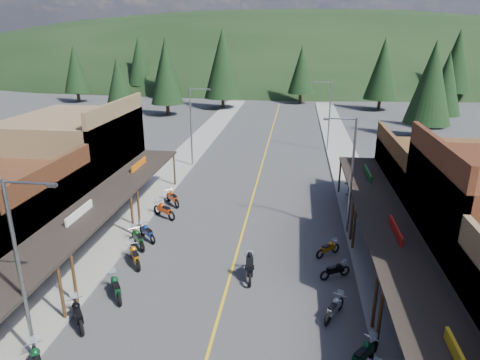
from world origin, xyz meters
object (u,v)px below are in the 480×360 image
(pine_9, at_px, (446,84))
(bike_east_7, at_px, (334,307))
(shop_west_3, at_px, (77,160))
(pine_2, at_px, (222,64))
(streetlight_2, at_px, (350,171))
(bike_west_6, at_px, (78,314))
(pine_0, at_px, (75,69))
(bike_west_12, at_px, (173,197))
(bike_west_8, at_px, (135,255))
(rider_on_bike, at_px, (250,267))
(bike_east_9, at_px, (328,248))
(streetlight_0, at_px, (22,266))
(bike_west_7, at_px, (116,286))
(shop_east_3, at_px, (439,187))
(pine_4, at_px, (383,69))
(streetlight_3, at_px, (328,113))
(shop_west_2, at_px, (0,221))
(bike_west_10, at_px, (147,232))
(bike_west_9, at_px, (138,238))
(pine_8, at_px, (119,86))
(pedestrian_east_b, at_px, (350,184))
(bike_east_8, at_px, (335,270))
(pine_7, at_px, (139,61))
(pine_3, at_px, (301,70))
(pine_5, at_px, (456,61))
(pine_10, at_px, (166,74))
(bike_east_6, at_px, (363,354))
(streetlight_1, at_px, (192,124))
(pine_11, at_px, (431,83))
(bike_west_11, at_px, (164,209))

(pine_9, height_order, bike_east_7, pine_9)
(shop_west_3, distance_m, pine_2, 47.07)
(streetlight_2, xyz_separation_m, bike_west_6, (-13.33, -11.67, -3.82))
(pine_0, height_order, bike_west_12, pine_0)
(bike_west_8, relative_size, rider_on_bike, 0.96)
(bike_west_12, xyz_separation_m, bike_east_9, (11.76, -6.80, -0.13))
(streetlight_0, bearing_deg, bike_west_12, 87.38)
(pine_0, bearing_deg, bike_west_7, -61.42)
(shop_east_3, xyz_separation_m, bike_west_7, (-19.28, -12.58, -1.89))
(pine_4, distance_m, pine_9, 16.18)
(pine_2, bearing_deg, streetlight_3, -58.81)
(shop_west_2, height_order, bike_west_8, shop_west_2)
(streetlight_0, relative_size, bike_west_7, 3.56)
(pine_0, height_order, bike_west_10, pine_0)
(bike_west_7, distance_m, bike_west_9, 5.56)
(pine_8, relative_size, pedestrian_east_b, 5.35)
(pine_8, height_order, bike_west_10, pine_8)
(bike_east_8, bearing_deg, bike_east_7, -33.87)
(pine_7, bearing_deg, bike_west_8, -70.47)
(streetlight_0, height_order, bike_west_12, streetlight_0)
(pine_3, height_order, pine_4, pine_4)
(pine_5, height_order, bike_west_7, pine_5)
(streetlight_0, bearing_deg, pine_7, 106.99)
(bike_west_6, xyz_separation_m, pedestrian_east_b, (14.39, 18.85, 0.44))
(streetlight_2, distance_m, pine_10, 48.91)
(streetlight_3, relative_size, bike_east_6, 3.64)
(streetlight_2, distance_m, pine_9, 40.78)
(streetlight_3, distance_m, bike_west_9, 29.26)
(pine_5, xyz_separation_m, pedestrian_east_b, (-25.98, -56.82, -6.91))
(pine_7, bearing_deg, streetlight_0, -73.01)
(pine_9, distance_m, rider_on_bike, 49.55)
(bike_east_9, bearing_deg, bike_east_8, -36.55)
(streetlight_0, height_order, streetlight_1, same)
(shop_west_2, relative_size, pine_5, 0.78)
(pine_7, xyz_separation_m, bike_east_9, (37.61, -71.39, -6.70))
(pine_8, distance_m, bike_west_9, 39.41)
(bike_west_7, bearing_deg, shop_west_3, 89.77)
(shop_west_2, bearing_deg, pine_9, 48.91)
(pine_2, height_order, bike_west_12, pine_2)
(pine_0, xyz_separation_m, bike_west_6, (33.63, -65.67, -5.84))
(bike_west_8, bearing_deg, bike_west_7, -119.30)
(pine_2, distance_m, pine_7, 28.44)
(pine_2, distance_m, pine_11, 36.06)
(pine_8, distance_m, bike_east_7, 50.09)
(streetlight_1, relative_size, bike_west_9, 3.56)
(shop_west_3, bearing_deg, bike_east_9, -19.02)
(streetlight_2, bearing_deg, pine_9, 65.26)
(pedestrian_east_b, bearing_deg, bike_west_11, 21.27)
(pine_4, distance_m, bike_east_7, 63.12)
(rider_on_bike, bearing_deg, pine_3, 81.58)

